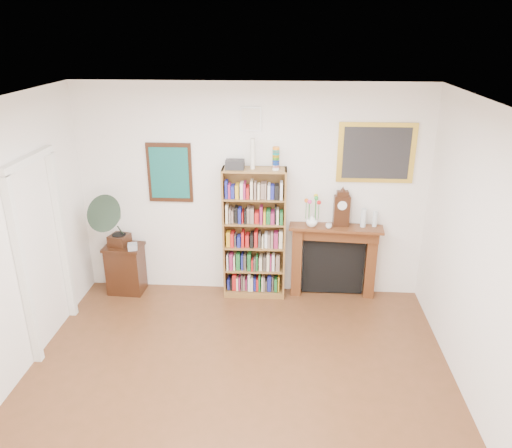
{
  "coord_description": "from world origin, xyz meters",
  "views": [
    {
      "loc": [
        0.46,
        -3.63,
        3.41
      ],
      "look_at": [
        0.12,
        1.6,
        1.32
      ],
      "focal_mm": 35.0,
      "sensor_mm": 36.0,
      "label": 1
    }
  ],
  "objects": [
    {
      "name": "mantel_clock",
      "position": [
        1.16,
        2.4,
        1.23
      ],
      "size": [
        0.21,
        0.13,
        0.46
      ],
      "rotation": [
        0.0,
        0.0,
        0.06
      ],
      "color": "black",
      "rests_on": "fireplace"
    },
    {
      "name": "gilt_painting",
      "position": [
        1.55,
        2.48,
        1.95
      ],
      "size": [
        0.95,
        0.04,
        0.75
      ],
      "color": "gold",
      "rests_on": "back_wall"
    },
    {
      "name": "cd_stack",
      "position": [
        -1.54,
        2.19,
        0.72
      ],
      "size": [
        0.15,
        0.15,
        0.08
      ],
      "primitive_type": "cube",
      "rotation": [
        0.0,
        0.0,
        0.28
      ],
      "color": "silver",
      "rests_on": "side_cabinet"
    },
    {
      "name": "door_casing",
      "position": [
        -2.21,
        1.2,
        1.26
      ],
      "size": [
        0.08,
        1.02,
        2.17
      ],
      "color": "white",
      "rests_on": "left_wall"
    },
    {
      "name": "room",
      "position": [
        0.0,
        0.0,
        1.4
      ],
      "size": [
        4.51,
        5.01,
        2.81
      ],
      "color": "#533119",
      "rests_on": "ground"
    },
    {
      "name": "bottle_left",
      "position": [
        1.44,
        2.38,
        1.13
      ],
      "size": [
        0.07,
        0.07,
        0.24
      ],
      "primitive_type": "cylinder",
      "color": "silver",
      "rests_on": "fireplace"
    },
    {
      "name": "flower_vase",
      "position": [
        0.79,
        2.35,
        1.09
      ],
      "size": [
        0.19,
        0.19,
        0.16
      ],
      "primitive_type": "imported",
      "rotation": [
        0.0,
        0.0,
        -0.3
      ],
      "color": "white",
      "rests_on": "fireplace"
    },
    {
      "name": "teal_poster",
      "position": [
        -1.05,
        2.48,
        1.65
      ],
      "size": [
        0.58,
        0.04,
        0.78
      ],
      "color": "black",
      "rests_on": "back_wall"
    },
    {
      "name": "small_picture",
      "position": [
        0.0,
        2.48,
        2.35
      ],
      "size": [
        0.26,
        0.04,
        0.3
      ],
      "color": "white",
      "rests_on": "back_wall"
    },
    {
      "name": "gramophone",
      "position": [
        -1.75,
        2.19,
        1.12
      ],
      "size": [
        0.6,
        0.69,
        0.78
      ],
      "rotation": [
        0.0,
        0.0,
        -0.24
      ],
      "color": "black",
      "rests_on": "side_cabinet"
    },
    {
      "name": "fireplace",
      "position": [
        1.1,
        2.41,
        0.59
      ],
      "size": [
        1.21,
        0.37,
        1.01
      ],
      "rotation": [
        0.0,
        0.0,
        -0.07
      ],
      "color": "#532A13",
      "rests_on": "floor"
    },
    {
      "name": "teacup",
      "position": [
        1.0,
        2.29,
        1.04
      ],
      "size": [
        0.09,
        0.09,
        0.06
      ],
      "primitive_type": "imported",
      "rotation": [
        0.0,
        0.0,
        -0.2
      ],
      "color": "silver",
      "rests_on": "fireplace"
    },
    {
      "name": "bottle_right",
      "position": [
        1.59,
        2.39,
        1.11
      ],
      "size": [
        0.06,
        0.06,
        0.2
      ],
      "primitive_type": "cylinder",
      "color": "silver",
      "rests_on": "fireplace"
    },
    {
      "name": "side_cabinet",
      "position": [
        -1.7,
        2.3,
        0.34
      ],
      "size": [
        0.52,
        0.39,
        0.68
      ],
      "primitive_type": "cube",
      "rotation": [
        0.0,
        0.0,
        -0.05
      ],
      "color": "black",
      "rests_on": "floor"
    },
    {
      "name": "bookshelf",
      "position": [
        0.05,
        2.33,
        0.98
      ],
      "size": [
        0.81,
        0.3,
        2.03
      ],
      "rotation": [
        0.0,
        0.0,
        0.01
      ],
      "color": "brown",
      "rests_on": "floor"
    }
  ]
}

